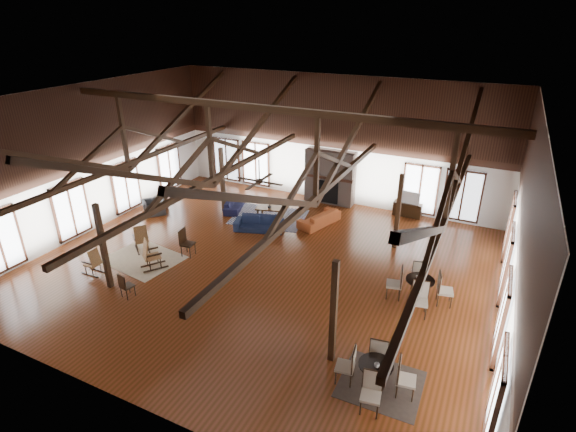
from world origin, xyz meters
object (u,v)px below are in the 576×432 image
at_px(sofa_navy_front, 259,224).
at_px(sofa_orange, 319,218).
at_px(coffee_table, 270,209).
at_px(cafe_table_far, 419,286).
at_px(cafe_table_near, 375,371).
at_px(sofa_navy_left, 235,205).
at_px(armchair, 154,207).
at_px(tv_console, 408,209).

xyz_separation_m(sofa_navy_front, sofa_orange, (2.10, 1.66, 0.00)).
distance_m(coffee_table, cafe_table_far, 8.14).
bearing_deg(cafe_table_near, cafe_table_far, 86.71).
xyz_separation_m(sofa_navy_left, coffee_table, (1.93, -0.05, 0.18)).
distance_m(armchair, tv_console, 11.63).
bearing_deg(cafe_table_far, armchair, 172.36).
distance_m(sofa_orange, cafe_table_near, 9.43).
bearing_deg(cafe_table_near, sofa_navy_front, 136.81).
distance_m(sofa_navy_left, cafe_table_far, 9.93).
relative_size(coffee_table, cafe_table_far, 0.65).
xyz_separation_m(coffee_table, cafe_table_near, (7.06, -7.82, 0.09)).
xyz_separation_m(sofa_navy_front, armchair, (-5.21, -0.58, 0.02)).
xyz_separation_m(sofa_orange, coffee_table, (-2.27, -0.30, 0.12)).
bearing_deg(coffee_table, armchair, -174.21).
bearing_deg(cafe_table_far, sofa_orange, 142.28).
distance_m(sofa_navy_front, sofa_orange, 2.67).
height_order(sofa_navy_left, coffee_table, sofa_navy_left).
distance_m(sofa_navy_front, sofa_navy_left, 2.53).
height_order(sofa_navy_left, armchair, armchair).
bearing_deg(armchair, coffee_table, -26.85).
height_order(sofa_orange, coffee_table, sofa_orange).
xyz_separation_m(sofa_navy_front, cafe_table_near, (6.89, -6.46, 0.21)).
distance_m(coffee_table, cafe_table_near, 10.54).
bearing_deg(cafe_table_far, sofa_navy_front, 162.57).
bearing_deg(sofa_navy_left, armchair, 104.05).
bearing_deg(sofa_orange, coffee_table, -64.55).
bearing_deg(sofa_orange, sofa_navy_front, -33.67).
bearing_deg(sofa_navy_front, armchair, 168.66).
bearing_deg(cafe_table_near, sofa_orange, 120.54).
relative_size(sofa_navy_left, sofa_orange, 0.82).
bearing_deg(cafe_table_far, tv_console, 105.17).
bearing_deg(sofa_orange, cafe_table_far, 70.29).
relative_size(sofa_orange, cafe_table_far, 0.97).
distance_m(armchair, cafe_table_far, 12.45).
bearing_deg(coffee_table, sofa_navy_front, -97.96).
xyz_separation_m(cafe_table_near, tv_console, (-1.52, 10.73, -0.20)).
relative_size(sofa_orange, tv_console, 1.65).
height_order(sofa_navy_left, tv_console, tv_console).
bearing_deg(sofa_navy_left, coffee_table, -109.96).
relative_size(sofa_navy_front, coffee_table, 1.49).
height_order(sofa_navy_front, armchair, armchair).
distance_m(sofa_navy_left, tv_console, 8.00).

